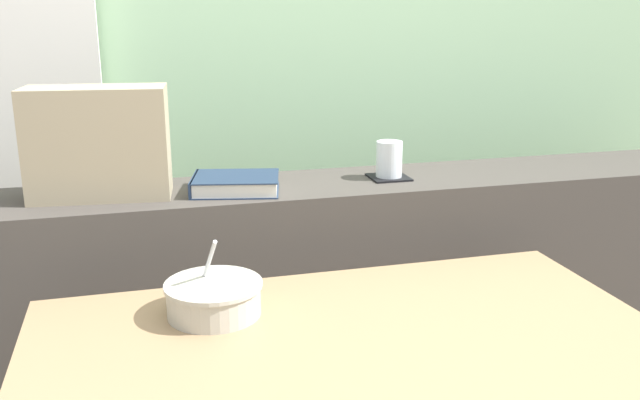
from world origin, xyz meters
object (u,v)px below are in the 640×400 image
object	(u,v)px
coaster_square	(389,177)
juice_glass	(389,161)
closed_book	(235,184)
breakfast_table	(354,398)
throw_pillow	(98,143)
soup_bowl	(214,298)

from	to	relation	value
coaster_square	juice_glass	xyz separation A→B (m)	(0.00, 0.00, 0.05)
juice_glass	closed_book	xyz separation A→B (m)	(-0.41, -0.03, -0.03)
breakfast_table	juice_glass	world-z (taller)	juice_glass
throw_pillow	soup_bowl	size ratio (longest dim) A/B	1.72
closed_book	breakfast_table	bearing A→B (deg)	-78.76
juice_glass	soup_bowl	world-z (taller)	juice_glass
closed_book	soup_bowl	xyz separation A→B (m)	(-0.10, -0.41, -0.12)
juice_glass	soup_bowl	distance (m)	0.69
soup_bowl	closed_book	bearing A→B (deg)	75.82
breakfast_table	throw_pillow	distance (m)	0.84
breakfast_table	throw_pillow	size ratio (longest dim) A/B	3.56
juice_glass	closed_book	world-z (taller)	juice_glass
closed_book	throw_pillow	xyz separation A→B (m)	(-0.31, 0.03, 0.11)
closed_book	throw_pillow	world-z (taller)	throw_pillow
coaster_square	soup_bowl	world-z (taller)	soup_bowl
breakfast_table	throw_pillow	xyz separation A→B (m)	(-0.43, 0.63, 0.37)
coaster_square	juice_glass	bearing A→B (deg)	0.00
breakfast_table	closed_book	distance (m)	0.66
closed_book	soup_bowl	size ratio (longest dim) A/B	1.28
breakfast_table	juice_glass	bearing A→B (deg)	64.92
breakfast_table	closed_book	size ratio (longest dim) A/B	4.79
throw_pillow	closed_book	bearing A→B (deg)	-5.74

